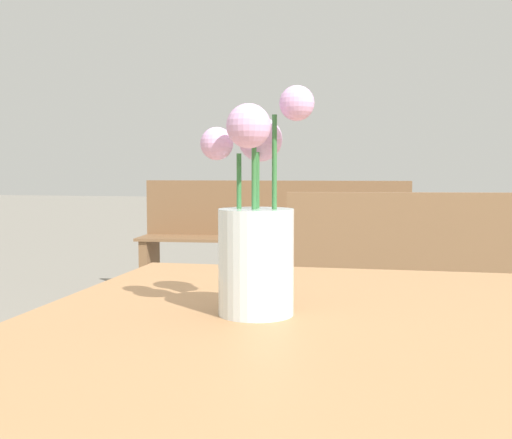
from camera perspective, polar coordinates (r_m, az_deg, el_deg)
name	(u,v)px	position (r m, az deg, el deg)	size (l,w,h in m)	color
table_front	(328,386)	(0.93, 6.39, -14.46)	(0.90, 1.00, 0.72)	#9E7047
flower_vase	(256,238)	(0.92, 0.00, -1.67)	(0.17, 0.15, 0.33)	silver
bench_near	(492,301)	(2.49, 20.22, -6.79)	(1.52, 0.57, 0.85)	brown
bench_middle	(275,233)	(4.58, 1.68, -1.23)	(1.95, 0.53, 0.85)	brown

